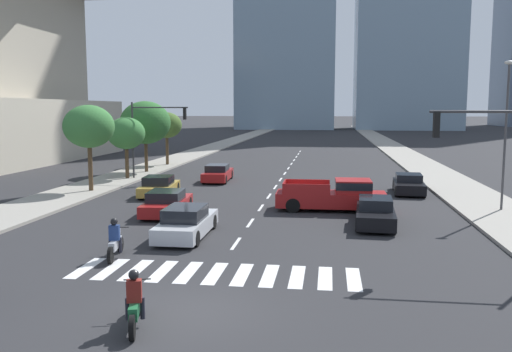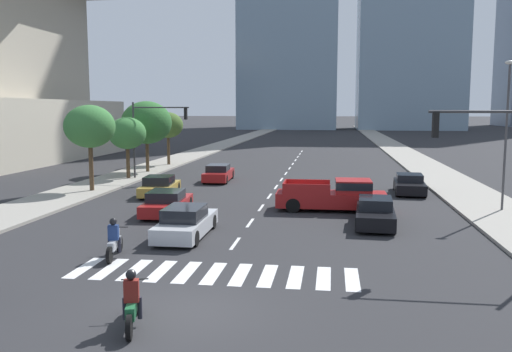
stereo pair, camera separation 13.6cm
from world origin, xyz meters
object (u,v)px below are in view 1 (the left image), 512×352
at_px(traffic_signal_near, 509,150).
at_px(motorcycle_third, 115,242).
at_px(sedan_red_4, 218,173).
at_px(street_tree_second, 126,134).
at_px(pickup_truck, 336,195).
at_px(sedan_black_5, 375,213).
at_px(street_tree_nearest, 89,127).
at_px(sedan_red_3, 167,203).
at_px(street_lamp_east, 506,125).
at_px(street_tree_fourth, 167,125).
at_px(motorcycle_trailing, 135,304).
at_px(sedan_black_1, 409,184).
at_px(street_tree_third, 145,123).
at_px(sedan_gold_0, 159,187).
at_px(sedan_silver_2, 186,223).
at_px(traffic_signal_far, 153,126).

bearing_deg(traffic_signal_near, motorcycle_third, 5.30).
xyz_separation_m(sedan_red_4, street_tree_second, (-6.97, -0.25, 2.95)).
distance_m(pickup_truck, sedan_red_4, 13.72).
height_order(sedan_black_5, street_tree_nearest, street_tree_nearest).
xyz_separation_m(sedan_red_3, street_tree_nearest, (-7.00, 6.31, 3.68)).
distance_m(traffic_signal_near, street_lamp_east, 10.22).
distance_m(sedan_red_3, street_tree_fourth, 24.21).
bearing_deg(motorcycle_trailing, street_tree_fourth, 0.68).
bearing_deg(sedan_red_4, street_lamp_east, -122.55).
height_order(sedan_black_1, street_tree_third, street_tree_third).
xyz_separation_m(traffic_signal_near, street_lamp_east, (2.87, 9.78, 0.62)).
bearing_deg(pickup_truck, street_tree_fourth, 126.28).
bearing_deg(sedan_gold_0, sedan_red_3, -164.03).
distance_m(motorcycle_third, street_tree_nearest, 16.75).
bearing_deg(street_tree_nearest, sedan_black_5, -23.45).
distance_m(motorcycle_trailing, sedan_red_3, 14.51).
bearing_deg(sedan_silver_2, motorcycle_third, 153.86).
height_order(sedan_red_3, sedan_red_4, sedan_red_4).
bearing_deg(traffic_signal_far, motorcycle_third, -75.28).
distance_m(pickup_truck, street_tree_fourth, 26.11).
relative_size(sedan_gold_0, sedan_black_1, 1.00).
distance_m(sedan_silver_2, street_tree_second, 19.85).
relative_size(sedan_black_1, street_tree_third, 0.74).
relative_size(traffic_signal_near, traffic_signal_far, 0.96).
bearing_deg(street_tree_nearest, sedan_silver_2, -49.73).
bearing_deg(street_tree_third, sedan_gold_0, -67.22).
xyz_separation_m(traffic_signal_near, street_tree_second, (-21.34, 19.53, -0.42)).
bearing_deg(sedan_red_3, street_lamp_east, -84.66).
xyz_separation_m(motorcycle_third, street_tree_third, (-7.58, 25.17, 3.67)).
bearing_deg(motorcycle_third, sedan_gold_0, 2.14).
relative_size(motorcycle_trailing, sedan_black_1, 0.49).
bearing_deg(street_tree_fourth, sedan_red_3, -73.04).
bearing_deg(traffic_signal_near, traffic_signal_far, -45.78).
bearing_deg(sedan_black_5, traffic_signal_far, -129.36).
height_order(street_lamp_east, street_tree_fourth, street_lamp_east).
xyz_separation_m(sedan_black_1, street_tree_third, (-20.32, 8.19, 3.67)).
height_order(street_lamp_east, street_tree_second, street_lamp_east).
xyz_separation_m(street_lamp_east, street_tree_fourth, (-24.21, 20.05, -0.73)).
distance_m(motorcycle_third, street_lamp_east, 20.37).
xyz_separation_m(motorcycle_trailing, street_tree_nearest, (-10.51, 20.38, 3.68)).
relative_size(sedan_black_1, street_tree_nearest, 0.80).
bearing_deg(traffic_signal_near, street_tree_third, -48.23).
bearing_deg(street_tree_second, street_tree_third, 90.00).
distance_m(sedan_black_1, street_tree_third, 22.21).
height_order(sedan_silver_2, traffic_signal_near, traffic_signal_near).
distance_m(sedan_black_5, street_tree_second, 22.45).
distance_m(sedan_black_5, street_tree_third, 25.47).
bearing_deg(motorcycle_trailing, sedan_black_5, -43.36).
bearing_deg(street_tree_third, street_tree_fourth, 90.00).
height_order(sedan_gold_0, traffic_signal_far, traffic_signal_far).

